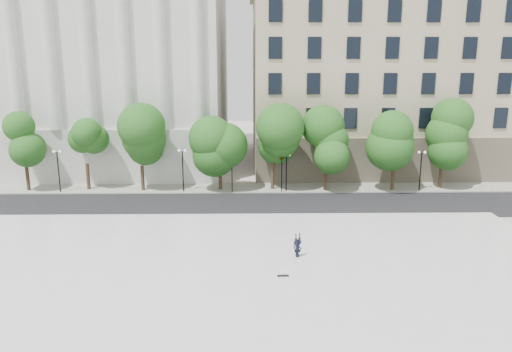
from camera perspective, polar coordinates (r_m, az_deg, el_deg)
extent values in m
plane|color=beige|center=(29.71, -3.19, -13.48)|extent=(160.00, 160.00, 0.00)
cube|color=silver|center=(32.31, -2.99, -10.71)|extent=(44.00, 22.00, 0.45)
cube|color=black|center=(46.46, -2.35, -3.34)|extent=(60.00, 8.00, 0.02)
cube|color=#9D9B91|center=(52.21, -2.20, -1.37)|extent=(60.00, 4.00, 0.12)
cube|color=silver|center=(67.93, -16.85, 12.15)|extent=(30.00, 26.00, 25.00)
cube|color=#BAB08E|center=(68.16, 15.36, 10.56)|extent=(36.00, 26.00, 21.00)
cylinder|color=black|center=(50.16, -2.76, -0.01)|extent=(0.10, 0.10, 3.50)
imported|color=black|center=(49.72, -2.79, 2.31)|extent=(0.45, 1.58, 0.63)
cylinder|color=black|center=(50.25, 2.95, 0.02)|extent=(0.10, 0.10, 3.50)
imported|color=black|center=(49.80, 2.98, 2.36)|extent=(0.42, 1.75, 0.70)
imported|color=black|center=(33.72, 4.75, -8.85)|extent=(1.04, 1.73, 0.44)
cube|color=black|center=(30.97, 3.11, -11.31)|extent=(0.71, 0.21, 0.07)
cylinder|color=#382619|center=(55.95, -24.64, -0.24)|extent=(0.36, 0.36, 2.71)
sphere|color=#224F16|center=(55.26, -25.01, 3.46)|extent=(3.44, 3.44, 3.44)
cylinder|color=#382619|center=(54.10, -18.64, -0.11)|extent=(0.36, 0.36, 2.77)
sphere|color=#224F16|center=(53.38, -18.94, 3.81)|extent=(3.59, 3.59, 3.59)
cylinder|color=#382619|center=(52.19, -12.83, -0.28)|extent=(0.36, 0.36, 2.65)
sphere|color=#224F16|center=(51.47, -13.04, 3.61)|extent=(4.05, 4.05, 4.05)
cylinder|color=#382619|center=(51.37, -4.11, -0.15)|extent=(0.36, 0.36, 2.72)
sphere|color=#224F16|center=(50.63, -4.18, 3.92)|extent=(4.03, 4.03, 4.03)
cylinder|color=#382619|center=(51.34, 1.90, 0.11)|extent=(0.36, 0.36, 3.13)
sphere|color=#224F16|center=(50.53, 1.94, 4.80)|extent=(4.38, 4.38, 4.38)
cylinder|color=#382619|center=(51.46, 7.88, -0.32)|extent=(0.36, 0.36, 2.55)
sphere|color=#224F16|center=(50.75, 8.00, 3.48)|extent=(3.81, 3.81, 3.81)
cylinder|color=#382619|center=(52.95, 15.36, -0.20)|extent=(0.36, 0.36, 2.71)
sphere|color=#224F16|center=(52.23, 15.61, 3.72)|extent=(4.30, 4.30, 4.30)
cylinder|color=#382619|center=(55.28, 20.35, 0.08)|extent=(0.36, 0.36, 2.86)
sphere|color=#224F16|center=(54.56, 20.68, 4.05)|extent=(4.48, 4.48, 4.48)
cylinder|color=black|center=(53.83, -21.62, 0.33)|extent=(0.12, 0.12, 4.15)
cube|color=black|center=(53.43, -21.81, 2.50)|extent=(0.60, 0.06, 0.06)
sphere|color=white|center=(53.52, -22.12, 2.60)|extent=(0.28, 0.28, 0.28)
sphere|color=white|center=(53.30, -21.52, 2.61)|extent=(0.28, 0.28, 0.28)
cylinder|color=black|center=(50.77, -8.36, 0.44)|extent=(0.12, 0.12, 4.20)
cube|color=black|center=(50.34, -8.44, 2.77)|extent=(0.60, 0.06, 0.06)
sphere|color=white|center=(50.37, -8.78, 2.88)|extent=(0.28, 0.28, 0.28)
sphere|color=white|center=(50.29, -8.10, 2.88)|extent=(0.28, 0.28, 0.28)
cylinder|color=black|center=(50.55, 3.48, 0.24)|extent=(0.12, 0.12, 3.76)
cube|color=black|center=(50.15, 3.51, 2.34)|extent=(0.60, 0.06, 0.06)
sphere|color=white|center=(50.11, 3.17, 2.45)|extent=(0.28, 0.28, 0.28)
sphere|color=white|center=(50.15, 3.85, 2.45)|extent=(0.28, 0.28, 0.28)
cylinder|color=black|center=(53.34, 18.27, 0.39)|extent=(0.12, 0.12, 3.95)
cube|color=black|center=(52.95, 18.43, 2.47)|extent=(0.60, 0.06, 0.06)
sphere|color=white|center=(52.83, 18.13, 2.58)|extent=(0.28, 0.28, 0.28)
sphere|color=white|center=(53.03, 18.75, 2.57)|extent=(0.28, 0.28, 0.28)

